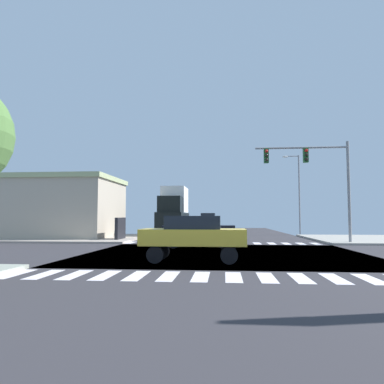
{
  "coord_description": "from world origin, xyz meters",
  "views": [
    {
      "loc": [
        -0.02,
        -18.58,
        1.82
      ],
      "look_at": [
        -1.89,
        2.52,
        3.3
      ],
      "focal_mm": 33.99,
      "sensor_mm": 36.0,
      "label": 1
    }
  ],
  "objects": [
    {
      "name": "suv_outer_3",
      "position": [
        -2.0,
        26.6,
        1.39
      ],
      "size": [
        1.96,
        4.6,
        2.34
      ],
      "rotation": [
        0.0,
        0.0,
        3.14
      ],
      "color": "black",
      "rests_on": "ground"
    },
    {
      "name": "sidewalk_corner_nw",
      "position": [
        -13.0,
        12.0,
        0.07
      ],
      "size": [
        12.0,
        12.0,
        0.14
      ],
      "color": "#A7998C",
      "rests_on": "ground"
    },
    {
      "name": "bank_building",
      "position": [
        -16.74,
        12.28,
        2.68
      ],
      "size": [
        16.01,
        8.22,
        5.34
      ],
      "color": "#B4A691",
      "rests_on": "ground"
    },
    {
      "name": "box_truck_queued_1",
      "position": [
        -5.0,
        17.01,
        2.56
      ],
      "size": [
        2.4,
        7.2,
        4.85
      ],
      "rotation": [
        0.0,
        0.0,
        3.14
      ],
      "color": "black",
      "rests_on": "ground"
    },
    {
      "name": "traffic_signal_mast",
      "position": [
        6.16,
        7.2,
        5.24
      ],
      "size": [
        6.45,
        0.55,
        7.11
      ],
      "color": "gray",
      "rests_on": "ground"
    },
    {
      "name": "crosswalk_near",
      "position": [
        -0.25,
        -7.3,
        0.0
      ],
      "size": [
        13.5,
        2.0,
        0.01
      ],
      "color": "white",
      "rests_on": "ground"
    },
    {
      "name": "ground",
      "position": [
        0.0,
        0.0,
        -0.03
      ],
      "size": [
        90.0,
        90.0,
        0.05
      ],
      "color": "#323034"
    },
    {
      "name": "sedan_trailing_3",
      "position": [
        -1.55,
        3.5,
        1.12
      ],
      "size": [
        4.3,
        1.8,
        1.88
      ],
      "rotation": [
        0.0,
        0.0,
        4.71
      ],
      "color": "black",
      "rests_on": "ground"
    },
    {
      "name": "street_lamp",
      "position": [
        7.58,
        20.12,
        4.98
      ],
      "size": [
        1.78,
        0.32,
        8.36
      ],
      "color": "gray",
      "rests_on": "ground"
    },
    {
      "name": "sedan_nearside_1",
      "position": [
        -1.3,
        -3.5,
        1.12
      ],
      "size": [
        4.3,
        1.8,
        1.88
      ],
      "rotation": [
        0.0,
        0.0,
        1.57
      ],
      "color": "black",
      "rests_on": "ground"
    },
    {
      "name": "crosswalk_far",
      "position": [
        -0.25,
        7.3,
        0.0
      ],
      "size": [
        13.5,
        2.0,
        0.01
      ],
      "color": "white",
      "rests_on": "ground"
    }
  ]
}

